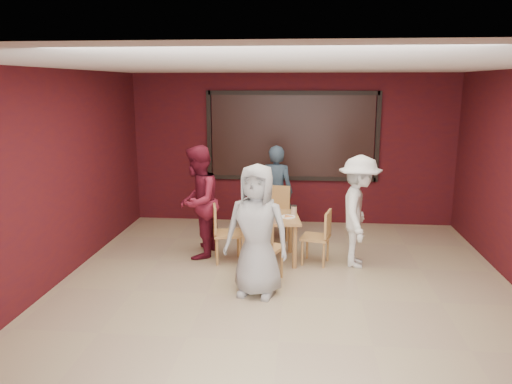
# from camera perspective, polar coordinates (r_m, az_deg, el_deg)

# --- Properties ---
(floor) EXTENTS (7.00, 7.00, 0.00)m
(floor) POSITION_cam_1_polar(r_m,az_deg,el_deg) (6.38, 3.11, -11.85)
(floor) COLOR tan
(floor) RESTS_ON ground
(window_blinds) EXTENTS (3.00, 0.02, 1.50)m
(window_blinds) POSITION_cam_1_polar(r_m,az_deg,el_deg) (9.32, 4.15, 6.37)
(window_blinds) COLOR black
(dining_table) EXTENTS (0.96, 0.96, 0.83)m
(dining_table) POSITION_cam_1_polar(r_m,az_deg,el_deg) (7.41, 1.56, -3.39)
(dining_table) COLOR #AF8947
(dining_table) RESTS_ON floor
(chair_front) EXTENTS (0.57, 0.57, 0.91)m
(chair_front) POSITION_cam_1_polar(r_m,az_deg,el_deg) (6.63, 0.66, -6.09)
(chair_front) COLOR #B77847
(chair_front) RESTS_ON floor
(chair_back) EXTENTS (0.52, 0.52, 0.95)m
(chair_back) POSITION_cam_1_polar(r_m,az_deg,el_deg) (8.26, 2.16, -2.23)
(chair_back) COLOR #B77847
(chair_back) RESTS_ON floor
(chair_left) EXTENTS (0.50, 0.50, 0.86)m
(chair_left) POSITION_cam_1_polar(r_m,az_deg,el_deg) (7.42, -3.83, -4.33)
(chair_left) COLOR #B77847
(chair_left) RESTS_ON floor
(chair_right) EXTENTS (0.47, 0.47, 0.81)m
(chair_right) POSITION_cam_1_polar(r_m,az_deg,el_deg) (7.36, 7.36, -4.78)
(chair_right) COLOR #B77847
(chair_right) RESTS_ON floor
(diner_front) EXTENTS (0.90, 0.68, 1.67)m
(diner_front) POSITION_cam_1_polar(r_m,az_deg,el_deg) (6.16, 0.10, -4.44)
(diner_front) COLOR #9F9F9F
(diner_front) RESTS_ON floor
(diner_back) EXTENTS (0.64, 0.48, 1.60)m
(diner_back) POSITION_cam_1_polar(r_m,az_deg,el_deg) (8.49, 2.29, -0.00)
(diner_back) COLOR #2A3B4B
(diner_back) RESTS_ON floor
(diner_left) EXTENTS (0.71, 0.88, 1.71)m
(diner_left) POSITION_cam_1_polar(r_m,az_deg,el_deg) (7.59, -6.67, -1.14)
(diner_left) COLOR maroon
(diner_left) RESTS_ON floor
(diner_right) EXTENTS (0.72, 1.11, 1.62)m
(diner_right) POSITION_cam_1_polar(r_m,az_deg,el_deg) (7.30, 11.68, -2.20)
(diner_right) COLOR white
(diner_right) RESTS_ON floor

